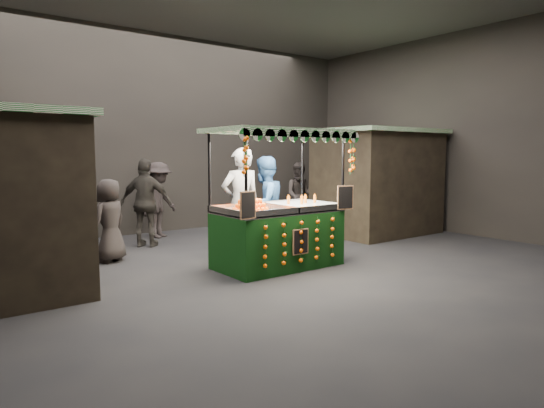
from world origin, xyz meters
TOP-DOWN VIEW (x-y plane):
  - ground at (0.00, 0.00)m, footprint 12.00×12.00m
  - market_hall at (0.00, 0.00)m, footprint 12.10×10.10m
  - neighbour_stall_right at (4.40, 1.50)m, footprint 3.00×2.20m
  - juice_stall at (0.18, 0.09)m, footprint 2.50×1.47m
  - vendor_grey at (0.01, 1.07)m, footprint 0.84×0.63m
  - vendor_blue at (0.63, 1.16)m, footprint 1.11×0.96m
  - shopper_1 at (3.37, 3.24)m, footprint 1.09×1.04m
  - shopper_2 at (-0.95, 3.28)m, footprint 1.13×1.10m
  - shopper_3 at (-0.26, 4.20)m, footprint 1.34×1.16m
  - shopper_4 at (-2.07, 2.31)m, footprint 0.90×0.81m
  - shopper_5 at (4.50, 3.70)m, footprint 1.44×1.24m
  - shopper_6 at (-2.00, 3.95)m, footprint 0.51×0.72m

SIDE VIEW (x-z plane):
  - ground at x=0.00m, z-range 0.00..0.00m
  - juice_stall at x=0.18m, z-range -0.46..1.96m
  - shopper_4 at x=-2.07m, z-range 0.00..1.54m
  - shopper_5 at x=4.50m, z-range 0.00..1.57m
  - shopper_1 at x=3.37m, z-range 0.00..1.77m
  - shopper_3 at x=-0.26m, z-range 0.00..1.80m
  - shopper_6 at x=-2.00m, z-range 0.00..1.84m
  - shopper_2 at x=-0.95m, z-range 0.00..1.90m
  - vendor_blue at x=0.63m, z-range 0.00..1.95m
  - vendor_grey at x=0.01m, z-range 0.00..2.11m
  - neighbour_stall_right at x=4.40m, z-range 0.01..2.61m
  - market_hall at x=0.00m, z-range 0.86..5.91m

